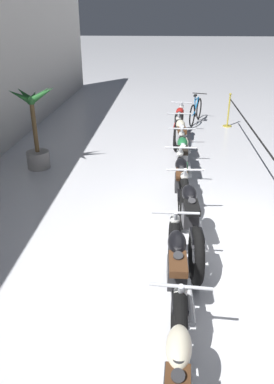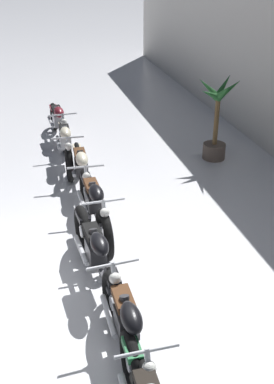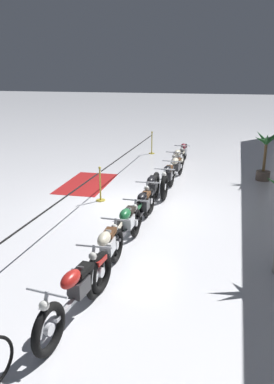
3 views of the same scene
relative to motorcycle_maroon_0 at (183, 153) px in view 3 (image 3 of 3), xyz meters
The scene contains 14 objects.
ground_plane 5.53m from the motorcycle_maroon_0, ahead, with size 120.00×120.00×0.00m, color silver.
motorcycle_maroon_0 is the anchor object (origin of this frame).
motorcycle_cream_1 1.39m from the motorcycle_maroon_0, ahead, with size 2.29×0.62×0.93m.
motorcycle_cream_2 2.70m from the motorcycle_maroon_0, ahead, with size 2.29×0.62×0.90m.
motorcycle_black_3 4.18m from the motorcycle_maroon_0, ahead, with size 2.20×0.62×0.97m.
motorcycle_black_4 5.54m from the motorcycle_maroon_0, ahead, with size 2.46×0.62×0.97m.
motorcycle_black_5 6.88m from the motorcycle_maroon_0, ahead, with size 2.27×0.62×0.92m.
motorcycle_green_6 8.12m from the motorcycle_maroon_0, ahead, with size 2.39×0.62×0.94m.
motorcycle_cream_7 9.46m from the motorcycle_maroon_0, ahead, with size 2.35×0.62×0.97m.
motorcycle_red_8 10.86m from the motorcycle_maroon_0, ahead, with size 2.35×0.62×0.95m.
potted_palm_left_of_row 3.66m from the motorcycle_maroon_0, 59.15° to the left, with size 1.03×0.91×1.80m.
stanchion_far_left 4.29m from the motorcycle_maroon_0, 23.61° to the right, with size 14.09×0.28×1.05m.
stanchion_mid_left 5.72m from the motorcycle_maroon_0, 17.46° to the right, with size 0.28×0.28×1.05m.
floor_banner 4.79m from the motorcycle_maroon_0, 36.09° to the right, with size 2.80×1.50×0.01m, color maroon.
Camera 3 is at (9.97, 2.63, 3.68)m, focal length 35.00 mm.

